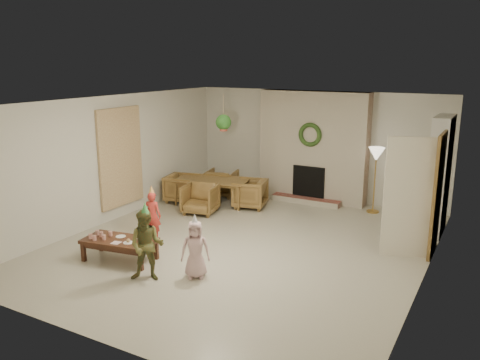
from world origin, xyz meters
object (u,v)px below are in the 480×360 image
Objects in this scene: dining_chair_right at (250,193)px; child_red at (153,216)px; dining_table at (212,192)px; child_pink at (195,249)px; dining_chair_far at (222,183)px; coffee_table_top at (119,241)px; child_plaid at (147,246)px; dining_chair_near at (200,199)px; dining_chair_left at (182,188)px.

child_red is (-0.62, -2.58, 0.13)m from dining_chair_right.
child_pink is (1.84, -3.36, 0.16)m from dining_table.
dining_chair_far is 4.15m from coffee_table_top.
dining_chair_near is at bearing 83.75° from child_plaid.
child_red is at bearing 116.58° from child_pink.
child_pink reaches higher than dining_chair_near.
child_pink is at bearing -70.21° from dining_chair_near.
dining_chair_near is 2.74m from coffee_table_top.
coffee_table_top is at bearing -173.91° from dining_chair_left.
child_plaid is at bearing 95.12° from dining_chair_far.
dining_chair_far is at bearing 81.52° from child_plaid.
dining_table is 1.83× the size of child_red.
dining_table is at bearing 90.00° from dining_chair_far.
child_plaid is at bearing 112.15° from child_red.
dining_chair_left is 0.79× the size of child_pink.
child_pink is (1.43, 0.06, 0.11)m from coffee_table_top.
dining_chair_left is at bearing 92.37° from child_plaid.
coffee_table_top is 1.10× the size of child_plaid.
child_pink is at bearing -73.83° from dining_table.
dining_chair_far is 1.01m from dining_chair_left.
child_plaid reaches higher than child_pink.
child_red is 0.83× the size of child_plaid.
dining_chair_right is (0.87, 0.19, 0.03)m from dining_table.
dining_chair_left is 2.43m from child_red.
dining_chair_right is 3.64m from coffee_table_top.
child_red is at bearing -169.51° from dining_chair_left.
dining_chair_near is 1.00× the size of dining_chair_right.
child_red reaches higher than dining_chair_far.
dining_chair_left is at bearing 135.00° from dining_chair_near.
child_plaid is (1.42, -4.46, 0.22)m from dining_chair_far.
child_pink reaches higher than dining_chair_right.
child_plaid is 1.21× the size of child_pink.
child_red is at bearing -25.91° from dining_chair_right.
dining_chair_near is (0.15, -0.70, 0.03)m from dining_table.
dining_chair_near is 0.59× the size of coffee_table_top.
dining_chair_right is at bearing -90.00° from dining_chair_left.
child_red is at bearing -99.14° from dining_chair_near.
child_pink is at bearing 9.39° from child_plaid.
child_pink reaches higher than coffee_table_top.
dining_chair_left is 4.12m from child_plaid.
dining_chair_near and dining_chair_right have the same top height.
coffee_table_top is at bearing -95.79° from dining_table.
dining_chair_near is at bearing -90.00° from dining_table.
dining_chair_left is 0.78× the size of child_red.
dining_chair_left is at bearing 96.30° from child_pink.
dining_chair_right is 0.79× the size of child_pink.
child_pink is (0.57, 0.41, -0.09)m from child_plaid.
child_plaid reaches higher than dining_chair_left.
dining_chair_far is 0.78× the size of child_red.
dining_chair_right is at bearing -117.54° from child_red.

